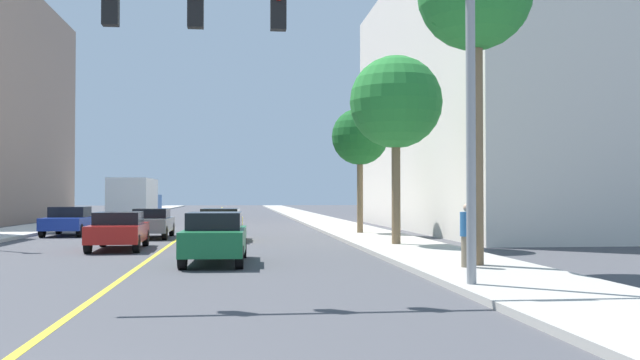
% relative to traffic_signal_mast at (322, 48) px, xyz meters
% --- Properties ---
extents(ground, '(192.00, 192.00, 0.00)m').
position_rel_traffic_signal_mast_xyz_m(ground, '(-4.45, 33.56, -5.02)').
color(ground, '#47474C').
extents(sidewalk_left, '(3.52, 168.00, 0.15)m').
position_rel_traffic_signal_mast_xyz_m(sidewalk_left, '(-13.40, 33.56, -4.95)').
color(sidewalk_left, beige).
rests_on(sidewalk_left, ground).
extents(sidewalk_right, '(3.52, 168.00, 0.15)m').
position_rel_traffic_signal_mast_xyz_m(sidewalk_right, '(4.51, 33.56, -4.95)').
color(sidewalk_right, '#B2ADA3').
rests_on(sidewalk_right, ground).
extents(lane_marking_center, '(0.16, 144.00, 0.01)m').
position_rel_traffic_signal_mast_xyz_m(lane_marking_center, '(-4.45, 33.56, -5.02)').
color(lane_marking_center, yellow).
rests_on(lane_marking_center, ground).
extents(building_right_near, '(11.21, 27.84, 15.29)m').
position_rel_traffic_signal_mast_xyz_m(building_right_near, '(13.30, 25.57, 2.62)').
color(building_right_near, silver).
rests_on(building_right_near, ground).
extents(traffic_signal_mast, '(9.60, 0.36, 6.63)m').
position_rel_traffic_signal_mast_xyz_m(traffic_signal_mast, '(0.00, 0.00, 0.00)').
color(traffic_signal_mast, gray).
rests_on(traffic_signal_mast, sidewalk_right).
extents(palm_mid, '(3.55, 3.55, 7.21)m').
position_rel_traffic_signal_mast_xyz_m(palm_mid, '(4.29, 12.07, 0.52)').
color(palm_mid, brown).
rests_on(palm_mid, sidewalk_right).
extents(palm_far, '(2.83, 2.83, 6.20)m').
position_rel_traffic_signal_mast_xyz_m(palm_far, '(4.32, 20.25, -0.14)').
color(palm_far, brown).
rests_on(palm_far, sidewalk_right).
extents(car_yellow, '(1.98, 4.09, 1.43)m').
position_rel_traffic_signal_mast_xyz_m(car_yellow, '(-2.47, 16.91, -4.27)').
color(car_yellow, gold).
rests_on(car_yellow, ground).
extents(car_gray, '(1.73, 4.46, 1.38)m').
position_rel_traffic_signal_mast_xyz_m(car_gray, '(-5.72, 19.38, -4.29)').
color(car_gray, slate).
rests_on(car_gray, ground).
extents(car_blue, '(1.98, 4.13, 1.43)m').
position_rel_traffic_signal_mast_xyz_m(car_blue, '(-10.07, 21.92, -4.28)').
color(car_blue, '#1E389E').
rests_on(car_blue, ground).
extents(car_red, '(2.00, 4.56, 1.39)m').
position_rel_traffic_signal_mast_xyz_m(car_red, '(-6.07, 12.35, -4.29)').
color(car_red, red).
rests_on(car_red, ground).
extents(car_green, '(1.88, 4.55, 1.50)m').
position_rel_traffic_signal_mast_xyz_m(car_green, '(-2.36, 6.64, -4.25)').
color(car_green, '#196638').
rests_on(car_green, ground).
extents(delivery_truck, '(2.48, 7.99, 3.08)m').
position_rel_traffic_signal_mast_xyz_m(delivery_truck, '(-8.37, 32.33, -3.38)').
color(delivery_truck, '#194799').
rests_on(delivery_truck, ground).
extents(pedestrian, '(0.38, 0.38, 1.64)m').
position_rel_traffic_signal_mast_xyz_m(pedestrian, '(4.18, 3.33, -4.06)').
color(pedestrian, '#726651').
rests_on(pedestrian, sidewalk_right).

